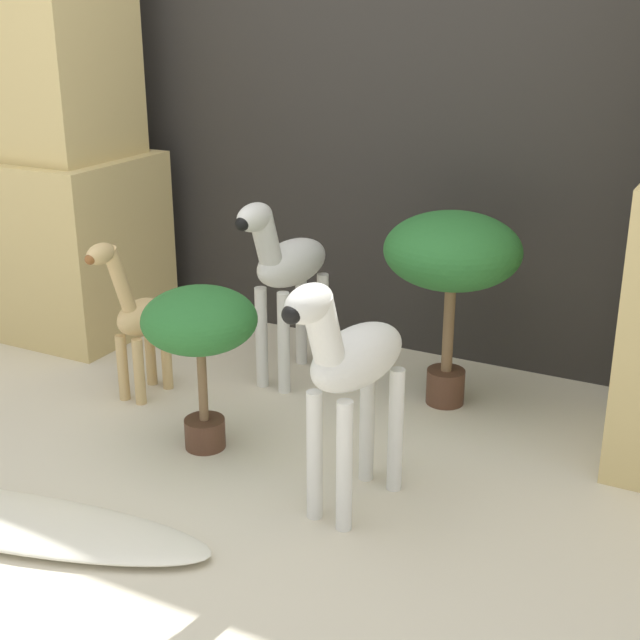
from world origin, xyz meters
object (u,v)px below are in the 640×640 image
object	(u,v)px
potted_palm_back	(452,257)
potted_palm_front	(200,328)
zebra_right	(350,367)
surfboard	(5,520)
zebra_left	(287,269)
giraffe_figurine	(136,319)

from	to	relation	value
potted_palm_back	potted_palm_front	bearing A→B (deg)	-130.50
zebra_right	surfboard	size ratio (longest dim) A/B	0.58
zebra_left	giraffe_figurine	distance (m)	0.53
zebra_right	potted_palm_back	distance (m)	0.75
zebra_right	potted_palm_front	bearing A→B (deg)	168.79
zebra_left	giraffe_figurine	size ratio (longest dim) A/B	1.18
zebra_right	potted_palm_back	world-z (taller)	zebra_right
zebra_left	potted_palm_front	xyz separation A→B (m)	(0.02, -0.55, -0.02)
potted_palm_back	surfboard	xyz separation A→B (m)	(-0.76, -1.24, -0.49)
potted_palm_front	potted_palm_back	world-z (taller)	potted_palm_back
zebra_right	zebra_left	xyz separation A→B (m)	(-0.56, 0.66, 0.00)
giraffe_figurine	surfboard	size ratio (longest dim) A/B	0.50
zebra_right	giraffe_figurine	distance (m)	1.00
surfboard	zebra_left	bearing A→B (deg)	80.50
potted_palm_front	potted_palm_back	xyz separation A→B (m)	(0.54, 0.64, 0.12)
giraffe_figurine	potted_palm_front	bearing A→B (deg)	-26.68
zebra_right	potted_palm_back	size ratio (longest dim) A/B	1.03
zebra_right	giraffe_figurine	xyz separation A→B (m)	(-0.94, 0.31, -0.13)
giraffe_figurine	surfboard	xyz separation A→B (m)	(0.19, -0.81, -0.26)
zebra_left	giraffe_figurine	world-z (taller)	zebra_left
zebra_right	surfboard	xyz separation A→B (m)	(-0.75, -0.50, -0.39)
surfboard	giraffe_figurine	bearing A→B (deg)	102.99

